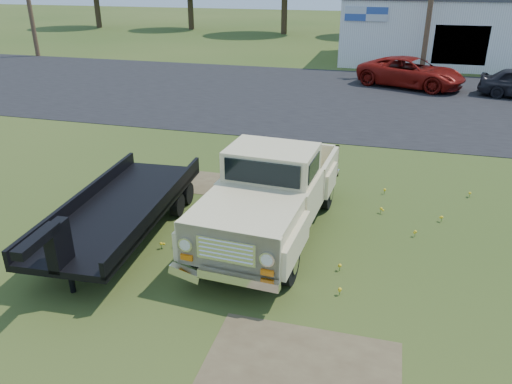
{
  "coord_description": "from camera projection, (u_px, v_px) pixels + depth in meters",
  "views": [
    {
      "loc": [
        2.37,
        -8.85,
        5.62
      ],
      "look_at": [
        -0.3,
        1.0,
        1.05
      ],
      "focal_mm": 35.0,
      "sensor_mm": 36.0,
      "label": 1
    }
  ],
  "objects": [
    {
      "name": "red_pickup",
      "position": [
        411.0,
        73.0,
        25.69
      ],
      "size": [
        5.88,
        4.23,
        1.49
      ],
      "primitive_type": "imported",
      "rotation": [
        0.0,
        0.0,
        1.2
      ],
      "color": "maroon",
      "rests_on": "ground"
    },
    {
      "name": "ground",
      "position": [
        257.0,
        257.0,
        10.66
      ],
      "size": [
        140.0,
        140.0,
        0.0
      ],
      "primitive_type": "plane",
      "color": "#2D4516",
      "rests_on": "ground"
    },
    {
      "name": "dirt_patch_b",
      "position": [
        222.0,
        185.0,
        14.22
      ],
      "size": [
        2.2,
        1.6,
        0.01
      ],
      "primitive_type": "cube",
      "color": "brown",
      "rests_on": "ground"
    },
    {
      "name": "dirt_patch_a",
      "position": [
        301.0,
        369.0,
        7.66
      ],
      "size": [
        3.0,
        2.0,
        0.01
      ],
      "primitive_type": "cube",
      "color": "brown",
      "rests_on": "ground"
    },
    {
      "name": "commercial_building",
      "position": [
        455.0,
        29.0,
        32.15
      ],
      "size": [
        14.2,
        8.2,
        4.15
      ],
      "color": "silver",
      "rests_on": "ground"
    },
    {
      "name": "flatbed_trailer",
      "position": [
        121.0,
        204.0,
        11.18
      ],
      "size": [
        2.33,
        6.01,
        1.61
      ],
      "primitive_type": null,
      "rotation": [
        0.0,
        0.0,
        0.06
      ],
      "color": "black",
      "rests_on": "ground"
    },
    {
      "name": "vintage_pickup_truck",
      "position": [
        271.0,
        192.0,
        11.17
      ],
      "size": [
        2.65,
        5.96,
        2.11
      ],
      "primitive_type": null,
      "rotation": [
        0.0,
        0.0,
        -0.07
      ],
      "color": "beige",
      "rests_on": "ground"
    },
    {
      "name": "asphalt_lot",
      "position": [
        338.0,
        98.0,
        23.88
      ],
      "size": [
        90.0,
        14.0,
        0.02
      ],
      "primitive_type": "cube",
      "color": "black",
      "rests_on": "ground"
    }
  ]
}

